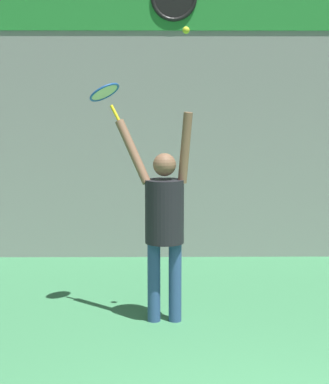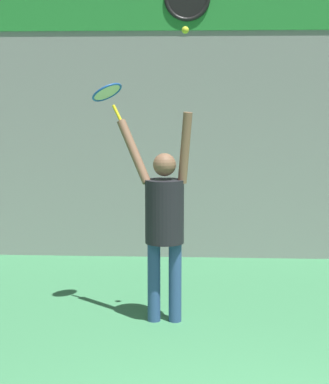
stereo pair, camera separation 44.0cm
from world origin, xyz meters
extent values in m
cube|color=gray|center=(0.00, 5.65, 2.50)|extent=(18.00, 0.10, 5.00)
cylinder|color=#2D4C7F|center=(-0.83, 2.80, 0.41)|extent=(0.13, 0.13, 0.81)
cylinder|color=#2D4C7F|center=(-0.62, 2.80, 0.41)|extent=(0.13, 0.13, 0.81)
cylinder|color=black|center=(-0.72, 2.80, 1.13)|extent=(0.39, 0.39, 0.64)
sphere|color=brown|center=(-0.72, 2.80, 1.60)|extent=(0.23, 0.23, 0.23)
cylinder|color=brown|center=(-0.52, 2.78, 1.77)|extent=(0.18, 0.17, 0.71)
cylinder|color=brown|center=(-1.04, 2.91, 1.72)|extent=(0.40, 0.35, 0.65)
cylinder|color=yellow|center=(-1.22, 3.06, 2.10)|extent=(0.12, 0.10, 0.17)
torus|color=#1E51A5|center=(-1.33, 3.13, 2.31)|extent=(0.43, 0.44, 0.20)
cylinder|color=beige|center=(-1.33, 3.13, 2.31)|extent=(0.36, 0.37, 0.16)
sphere|color=#CCDB2D|center=(-0.52, 2.69, 2.89)|extent=(0.07, 0.07, 0.07)
camera|label=1|loc=(-0.80, -4.03, 2.30)|focal=65.00mm
camera|label=2|loc=(-0.36, -4.02, 2.30)|focal=65.00mm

